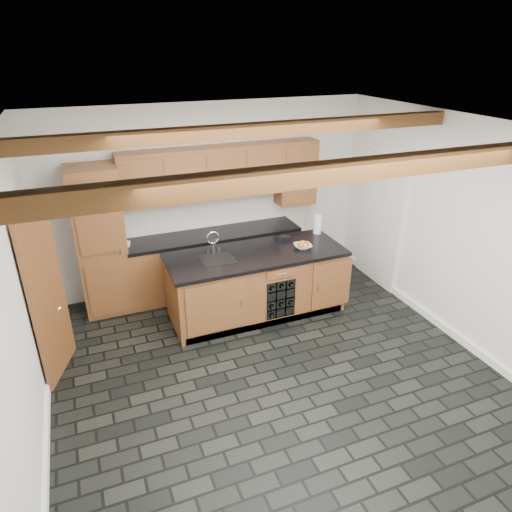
{
  "coord_description": "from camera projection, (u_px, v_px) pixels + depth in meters",
  "views": [
    {
      "loc": [
        -1.79,
        -3.96,
        3.53
      ],
      "look_at": [
        0.1,
        0.8,
        1.13
      ],
      "focal_mm": 32.0,
      "sensor_mm": 36.0,
      "label": 1
    }
  ],
  "objects": [
    {
      "name": "fruit_bowl",
      "position": [
        303.0,
        246.0,
        6.36
      ],
      "size": [
        0.28,
        0.28,
        0.06
      ],
      "primitive_type": "imported",
      "rotation": [
        0.0,
        0.0,
        -0.16
      ],
      "color": "beige",
      "rests_on": "island"
    },
    {
      "name": "room_shell",
      "position": [
        250.0,
        237.0,
        5.2
      ],
      "size": [
        5.01,
        5.0,
        5.0
      ],
      "color": "white",
      "rests_on": "ground"
    },
    {
      "name": "island",
      "position": [
        257.0,
        283.0,
        6.42
      ],
      "size": [
        2.48,
        0.96,
        0.93
      ],
      "color": "brown",
      "rests_on": "ground"
    },
    {
      "name": "kitchen_scale",
      "position": [
        284.0,
        238.0,
        6.63
      ],
      "size": [
        0.21,
        0.13,
        0.06
      ],
      "rotation": [
        0.0,
        0.0,
        -0.14
      ],
      "color": "black",
      "rests_on": "island"
    },
    {
      "name": "mug",
      "position": [
        128.0,
        244.0,
        6.4
      ],
      "size": [
        0.1,
        0.1,
        0.08
      ],
      "primitive_type": "imported",
      "rotation": [
        0.0,
        0.0,
        0.15
      ],
      "color": "white",
      "rests_on": "back_cabinetry"
    },
    {
      "name": "ground",
      "position": [
        273.0,
        370.0,
        5.43
      ],
      "size": [
        5.0,
        5.0,
        0.0
      ],
      "primitive_type": "plane",
      "color": "black",
      "rests_on": "ground"
    },
    {
      "name": "paper_towel",
      "position": [
        317.0,
        224.0,
        6.82
      ],
      "size": [
        0.12,
        0.12,
        0.28
      ],
      "primitive_type": "cylinder",
      "color": "white",
      "rests_on": "island"
    },
    {
      "name": "fruit_cluster",
      "position": [
        303.0,
        244.0,
        6.34
      ],
      "size": [
        0.16,
        0.17,
        0.07
      ],
      "color": "red",
      "rests_on": "fruit_bowl"
    },
    {
      "name": "back_cabinetry",
      "position": [
        191.0,
        232.0,
        6.77
      ],
      "size": [
        3.65,
        0.62,
        2.2
      ],
      "color": "brown",
      "rests_on": "ground"
    },
    {
      "name": "faucet",
      "position": [
        217.0,
        256.0,
        6.06
      ],
      "size": [
        0.45,
        0.4,
        0.34
      ],
      "color": "black",
      "rests_on": "island"
    }
  ]
}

